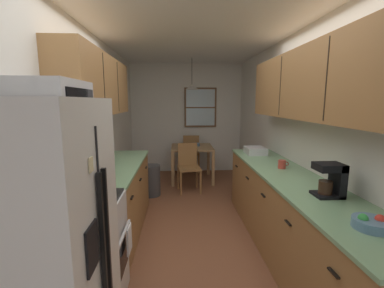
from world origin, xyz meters
TOP-DOWN VIEW (x-y plane):
  - ground_plane at (0.00, 1.00)m, footprint 12.00×12.00m
  - wall_left at (-1.35, 1.00)m, footprint 0.10×9.00m
  - wall_right at (1.35, 1.00)m, footprint 0.10×9.00m
  - wall_back at (0.00, 3.65)m, footprint 4.40×0.10m
  - ceiling_slab at (0.00, 1.00)m, footprint 4.40×9.00m
  - refrigerator at (-0.96, -1.31)m, footprint 0.72×0.73m
  - stove_range at (-0.99, -0.62)m, footprint 0.66×0.61m
  - microwave_over_range at (-1.11, -0.62)m, footprint 0.39×0.62m
  - counter_left at (-1.00, 0.63)m, footprint 0.64×1.89m
  - upper_cabinets_left at (-1.14, 0.58)m, footprint 0.33×1.97m
  - counter_right at (1.00, -0.01)m, footprint 0.64×3.18m
  - upper_cabinets_right at (1.14, -0.06)m, footprint 0.33×2.86m
  - dining_table at (0.09, 2.82)m, footprint 0.86×0.87m
  - dining_chair_near at (-0.01, 2.18)m, footprint 0.45×0.45m
  - dining_chair_far at (0.10, 3.47)m, footprint 0.41×0.41m
  - pendant_light at (0.09, 2.82)m, footprint 0.27×0.27m
  - back_window at (0.33, 3.58)m, footprint 0.75×0.05m
  - trash_bin at (-0.70, 1.95)m, footprint 0.34×0.34m
  - storage_canister at (-1.00, -0.04)m, footprint 0.11×0.11m
  - dish_towel at (-0.64, -0.47)m, footprint 0.02×0.16m
  - coffee_maker at (1.06, -0.58)m, footprint 0.22×0.18m
  - mug_by_coffeemaker at (1.02, 0.34)m, footprint 0.13×0.09m
  - fruit_bowl at (0.99, -1.14)m, footprint 0.22×0.22m
  - dish_rack at (0.96, 1.20)m, footprint 0.28×0.34m
  - table_serving_bowl at (0.18, 2.91)m, footprint 0.17×0.17m

SIDE VIEW (x-z plane):
  - ground_plane at x=0.00m, z-range 0.00..0.00m
  - trash_bin at x=-0.70m, z-range 0.00..0.56m
  - counter_right at x=1.00m, z-range 0.00..0.90m
  - counter_left at x=-1.00m, z-range 0.00..0.90m
  - stove_range at x=-0.99m, z-range -0.08..1.02m
  - dish_towel at x=-0.64m, z-range 0.38..0.62m
  - dining_chair_near at x=-0.01m, z-range 0.05..0.95m
  - dining_chair_far at x=0.10m, z-range 0.05..0.95m
  - dining_table at x=0.09m, z-range 0.25..0.99m
  - table_serving_bowl at x=0.18m, z-range 0.74..0.80m
  - refrigerator at x=-0.96m, z-range 0.00..1.70m
  - fruit_bowl at x=0.99m, z-range 0.89..0.98m
  - mug_by_coffeemaker at x=1.02m, z-range 0.90..1.00m
  - dish_rack at x=0.96m, z-range 0.90..1.00m
  - storage_canister at x=-1.00m, z-range 0.90..1.09m
  - coffee_maker at x=1.06m, z-range 0.91..1.19m
  - wall_left at x=-1.35m, z-range 0.00..2.55m
  - wall_right at x=1.35m, z-range 0.00..2.55m
  - wall_back at x=0.00m, z-range 0.00..2.55m
  - back_window at x=0.33m, z-range 1.07..2.00m
  - microwave_over_range at x=-1.11m, z-range 1.51..1.84m
  - upper_cabinets_right at x=1.14m, z-range 1.50..2.22m
  - upper_cabinets_left at x=-1.14m, z-range 1.53..2.21m
  - pendant_light at x=0.09m, z-range 1.66..2.29m
  - ceiling_slab at x=0.00m, z-range 2.55..2.63m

